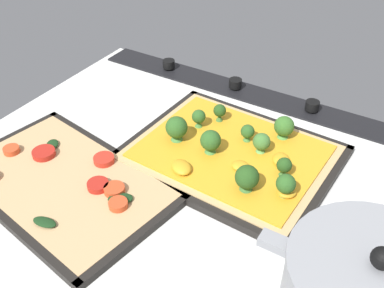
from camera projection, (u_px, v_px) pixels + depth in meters
ground_plane at (200, 189)px, 75.89cm from camera, size 86.35×66.45×3.00cm
stove_control_panel at (272, 99)px, 94.85cm from camera, size 82.89×7.00×2.60cm
baking_tray_front at (231, 157)px, 79.65cm from camera, size 36.17×29.56×1.30cm
broccoli_pizza at (232, 152)px, 78.36cm from camera, size 33.66×27.05×6.07cm
baking_tray_back at (64, 185)px, 73.92cm from camera, size 39.43×28.20×1.30cm
veggie_pizza_back at (64, 181)px, 73.58cm from camera, size 36.66×25.44×1.90cm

